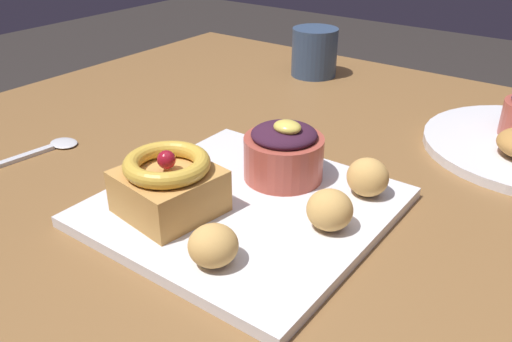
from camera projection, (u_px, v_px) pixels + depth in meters
The scene contains 9 objects.
dining_table at pixel (344, 248), 0.67m from camera, with size 1.23×0.92×0.73m.
front_plate at pixel (245, 207), 0.56m from camera, with size 0.28×0.28×0.01m, color white.
cake_slice at pixel (169, 184), 0.53m from camera, with size 0.10×0.10×0.07m.
berry_ramekin at pixel (284, 152), 0.59m from camera, with size 0.09×0.09×0.07m.
fritter_front at pixel (330, 210), 0.50m from camera, with size 0.04×0.04×0.04m, color tan.
fritter_middle at pixel (213, 245), 0.46m from camera, with size 0.04×0.04×0.04m, color tan.
fritter_back at pixel (368, 177), 0.56m from camera, with size 0.04×0.04×0.04m, color tan.
spoon at pixel (45, 149), 0.69m from camera, with size 0.04×0.13×0.00m.
coffee_mug at pixel (314, 52), 0.96m from camera, with size 0.08×0.08×0.09m, color #334766.
Camera 1 is at (0.24, -0.51, 1.03)m, focal length 37.15 mm.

